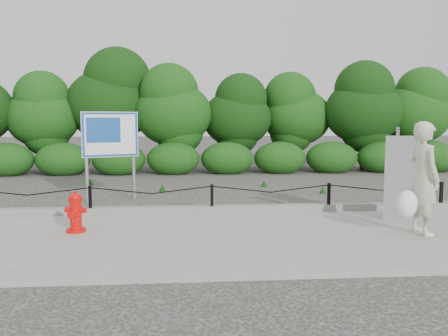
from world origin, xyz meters
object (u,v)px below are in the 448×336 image
at_px(pedestrian, 423,180).
at_px(utility_cabinet, 401,178).
at_px(fire_hydrant, 76,213).
at_px(advertising_sign, 110,139).

height_order(pedestrian, utility_cabinet, pedestrian).
xyz_separation_m(pedestrian, utility_cabinet, (0.15, 1.11, -0.12)).
height_order(fire_hydrant, advertising_sign, advertising_sign).
distance_m(fire_hydrant, pedestrian, 5.98).
distance_m(pedestrian, utility_cabinet, 1.13).
xyz_separation_m(utility_cabinet, advertising_sign, (-6.00, 3.01, 0.66)).
distance_m(fire_hydrant, utility_cabinet, 6.11).
bearing_deg(pedestrian, fire_hydrant, 77.89).
relative_size(fire_hydrant, pedestrian, 0.37).
relative_size(pedestrian, advertising_sign, 0.87).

